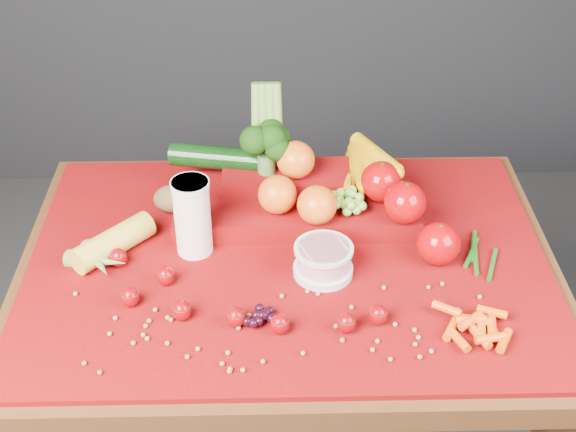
{
  "coord_description": "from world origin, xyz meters",
  "views": [
    {
      "loc": [
        -0.03,
        -1.28,
        1.78
      ],
      "look_at": [
        0.0,
        0.02,
        0.85
      ],
      "focal_mm": 50.0,
      "sensor_mm": 36.0,
      "label": 1
    }
  ],
  "objects_px": {
    "yogurt_bowl": "(323,259)",
    "milk_glass": "(192,214)",
    "produce_mound": "(312,191)",
    "table": "(288,296)"
  },
  "relations": [
    {
      "from": "milk_glass",
      "to": "produce_mound",
      "type": "bearing_deg",
      "value": 26.18
    },
    {
      "from": "milk_glass",
      "to": "produce_mound",
      "type": "height_order",
      "value": "produce_mound"
    },
    {
      "from": "milk_glass",
      "to": "produce_mound",
      "type": "relative_size",
      "value": 0.28
    },
    {
      "from": "table",
      "to": "produce_mound",
      "type": "distance_m",
      "value": 0.23
    },
    {
      "from": "yogurt_bowl",
      "to": "produce_mound",
      "type": "relative_size",
      "value": 0.2
    },
    {
      "from": "yogurt_bowl",
      "to": "milk_glass",
      "type": "bearing_deg",
      "value": 162.6
    },
    {
      "from": "table",
      "to": "milk_glass",
      "type": "bearing_deg",
      "value": 171.74
    },
    {
      "from": "milk_glass",
      "to": "yogurt_bowl",
      "type": "distance_m",
      "value": 0.28
    },
    {
      "from": "table",
      "to": "milk_glass",
      "type": "relative_size",
      "value": 6.58
    },
    {
      "from": "milk_glass",
      "to": "produce_mound",
      "type": "distance_m",
      "value": 0.27
    }
  ]
}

